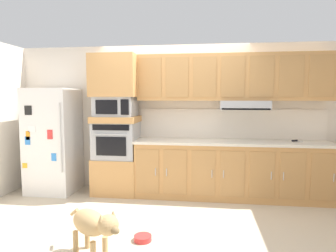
% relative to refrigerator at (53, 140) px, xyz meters
% --- Properties ---
extents(ground_plane, '(9.60, 9.60, 0.00)m').
position_rel_refrigerator_xyz_m(ground_plane, '(2.03, -0.68, -0.88)').
color(ground_plane, beige).
extents(back_kitchen_wall, '(6.20, 0.12, 2.50)m').
position_rel_refrigerator_xyz_m(back_kitchen_wall, '(2.03, 0.43, 0.37)').
color(back_kitchen_wall, silver).
rests_on(back_kitchen_wall, ground).
extents(refrigerator, '(0.76, 0.73, 1.76)m').
position_rel_refrigerator_xyz_m(refrigerator, '(0.00, 0.00, 0.00)').
color(refrigerator, white).
rests_on(refrigerator, ground).
extents(oven_base_cabinet, '(0.74, 0.62, 0.60)m').
position_rel_refrigerator_xyz_m(oven_base_cabinet, '(1.09, 0.07, -0.58)').
color(oven_base_cabinet, tan).
rests_on(oven_base_cabinet, ground).
extents(built_in_oven, '(0.70, 0.62, 0.60)m').
position_rel_refrigerator_xyz_m(built_in_oven, '(1.09, 0.07, 0.02)').
color(built_in_oven, '#A8AAAF').
rests_on(built_in_oven, oven_base_cabinet).
extents(appliance_mid_shelf, '(0.74, 0.62, 0.10)m').
position_rel_refrigerator_xyz_m(appliance_mid_shelf, '(1.09, 0.07, 0.37)').
color(appliance_mid_shelf, tan).
rests_on(appliance_mid_shelf, built_in_oven).
extents(microwave, '(0.64, 0.54, 0.32)m').
position_rel_refrigerator_xyz_m(microwave, '(1.09, 0.07, 0.58)').
color(microwave, '#A8AAAF').
rests_on(microwave, appliance_mid_shelf).
extents(appliance_upper_cabinet, '(0.74, 0.62, 0.68)m').
position_rel_refrigerator_xyz_m(appliance_upper_cabinet, '(1.09, 0.07, 1.08)').
color(appliance_upper_cabinet, tan).
rests_on(appliance_upper_cabinet, microwave).
extents(lower_cabinet_run, '(3.04, 0.63, 0.88)m').
position_rel_refrigerator_xyz_m(lower_cabinet_run, '(2.98, 0.07, -0.44)').
color(lower_cabinet_run, tan).
rests_on(lower_cabinet_run, ground).
extents(countertop_slab, '(3.08, 0.64, 0.04)m').
position_rel_refrigerator_xyz_m(countertop_slab, '(2.98, 0.07, 0.02)').
color(countertop_slab, silver).
rests_on(countertop_slab, lower_cabinet_run).
extents(backsplash_panel, '(3.08, 0.02, 0.50)m').
position_rel_refrigerator_xyz_m(backsplash_panel, '(2.98, 0.36, 0.29)').
color(backsplash_panel, white).
rests_on(backsplash_panel, countertop_slab).
extents(upper_cabinet_with_hood, '(3.04, 0.48, 0.88)m').
position_rel_refrigerator_xyz_m(upper_cabinet_with_hood, '(3.00, 0.19, 1.02)').
color(upper_cabinet_with_hood, tan).
rests_on(upper_cabinet_with_hood, backsplash_panel).
extents(screwdriver, '(0.15, 0.16, 0.03)m').
position_rel_refrigerator_xyz_m(screwdriver, '(3.97, 0.12, 0.05)').
color(screwdriver, black).
rests_on(screwdriver, countertop_slab).
extents(dog, '(0.72, 0.54, 0.54)m').
position_rel_refrigerator_xyz_m(dog, '(1.49, -1.96, -0.53)').
color(dog, tan).
rests_on(dog, ground).
extents(dog_food_bowl, '(0.20, 0.20, 0.06)m').
position_rel_refrigerator_xyz_m(dog_food_bowl, '(1.89, -1.54, -0.85)').
color(dog_food_bowl, red).
rests_on(dog_food_bowl, ground).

